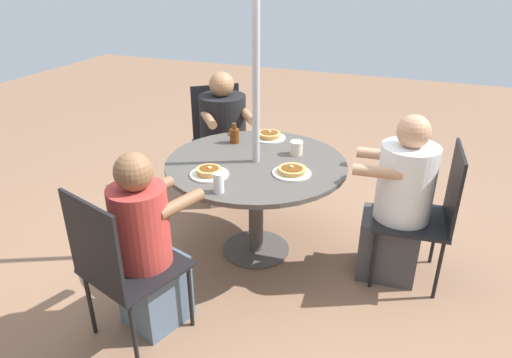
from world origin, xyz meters
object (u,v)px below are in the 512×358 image
Objects in this scene: patio_chair_north at (219,133)px; patio_chair_south at (428,209)px; patio_chair_east at (119,263)px; diner_south at (398,207)px; coffee_cup at (296,148)px; pancake_plate_b at (209,172)px; pancake_plate_a at (292,171)px; syrup_bottle at (234,135)px; drinking_glass_a at (219,183)px; patio_table at (256,175)px; diner_east at (147,250)px; pancake_plate_c at (269,136)px; diner_north at (224,143)px.

patio_chair_north is 1.99m from patio_chair_south.
diner_south is (-1.29, -1.16, -0.01)m from patio_chair_east.
pancake_plate_b is at bearing 52.01° from coffee_cup.
pancake_plate_a is (0.66, 0.19, 0.22)m from diner_south.
drinking_glass_a is (-0.24, 0.77, 0.00)m from syrup_bottle.
pancake_plate_b reaches higher than patio_table.
diner_east is 0.55m from drinking_glass_a.
coffee_cup is at bearing -135.12° from patio_table.
pancake_plate_b is (0.48, 0.21, 0.00)m from pancake_plate_a.
syrup_bottle is (0.08, -0.58, 0.04)m from pancake_plate_b.
patio_table is 0.47m from pancake_plate_c.
patio_chair_east is 0.81m from pancake_plate_b.
diner_north is 1.19× the size of patio_chair_south.
pancake_plate_c is at bearing 97.35° from patio_chair_east.
diner_south is at bearing -149.27° from drinking_glass_a.
diner_south is at bearing -160.88° from pancake_plate_b.
patio_chair_east is (-0.36, 1.96, 0.00)m from patio_chair_north.
diner_south is (-0.94, -0.08, -0.10)m from patio_table.
drinking_glass_a is at bearing 77.22° from patio_chair_north.
patio_chair_east is (-0.24, 1.82, 0.03)m from diner_north.
patio_chair_east is at bearing 59.17° from diner_north.
patio_chair_north is 3.78× the size of pancake_plate_a.
diner_east is 1.25m from coffee_cup.
syrup_bottle is (-0.01, -1.17, 0.27)m from diner_east.
coffee_cup is (-0.22, -0.22, 0.15)m from patio_table.
diner_south is at bearing -174.94° from patio_table.
diner_north is at bearing 64.47° from patio_chair_south.
syrup_bottle is 0.80m from drinking_glass_a.
patio_chair_south is 7.73× the size of drinking_glass_a.
patio_table is 1.13m from patio_chair_east.
patio_chair_north reaches higher than coffee_cup.
coffee_cup is (-0.41, -0.53, 0.03)m from pancake_plate_b.
patio_chair_south is at bearing -174.94° from patio_table.
patio_chair_east reaches higher than pancake_plate_c.
diner_south is (-1.53, 0.66, 0.02)m from diner_north.
patio_chair_south is at bearing 53.02° from diner_east.
pancake_plate_a is at bearing 74.96° from patio_chair_east.
patio_chair_north is 1.32m from pancake_plate_b.
patio_table is 1.31× the size of patio_chair_east.
diner_east is at bearing 72.28° from patio_table.
patio_chair_east is (0.34, 1.08, -0.09)m from patio_table.
patio_chair_south is at bearing 172.72° from coffee_cup.
drinking_glass_a is (0.32, 0.40, 0.04)m from pancake_plate_a.
patio_chair_east is at bearing 66.55° from coffee_cup.
diner_north is at bearing -69.59° from pancake_plate_b.
patio_chair_south is 6.25× the size of syrup_bottle.
pancake_plate_c is at bearing 65.07° from diner_south.
pancake_plate_a is 1.00× the size of pancake_plate_b.
patio_chair_north is 3.78× the size of pancake_plate_b.
pancake_plate_a is 2.04× the size of drinking_glass_a.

